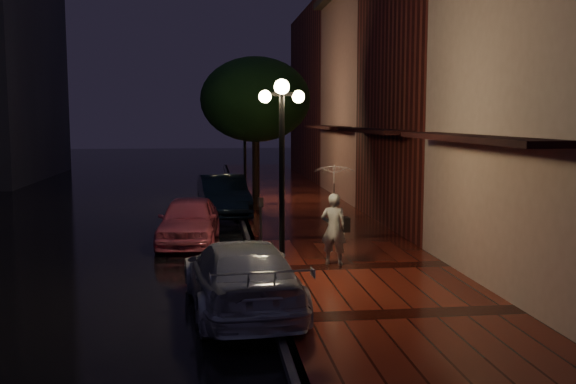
# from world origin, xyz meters

# --- Properties ---
(ground) EXTENTS (120.00, 120.00, 0.00)m
(ground) POSITION_xyz_m (0.00, 0.00, 0.00)
(ground) COLOR black
(ground) RESTS_ON ground
(sidewalk) EXTENTS (4.50, 60.00, 0.15)m
(sidewalk) POSITION_xyz_m (2.25, 0.00, 0.07)
(sidewalk) COLOR #45130C
(sidewalk) RESTS_ON ground
(curb) EXTENTS (0.25, 60.00, 0.15)m
(curb) POSITION_xyz_m (0.00, 0.00, 0.07)
(curb) COLOR #595451
(curb) RESTS_ON ground
(storefront_mid) EXTENTS (5.00, 8.00, 11.00)m
(storefront_mid) POSITION_xyz_m (7.00, 2.00, 5.50)
(storefront_mid) COLOR #511914
(storefront_mid) RESTS_ON ground
(storefront_far) EXTENTS (5.00, 8.00, 9.00)m
(storefront_far) POSITION_xyz_m (7.00, 10.00, 4.50)
(storefront_far) COLOR #8C5951
(storefront_far) RESTS_ON ground
(storefront_extra) EXTENTS (5.00, 12.00, 10.00)m
(storefront_extra) POSITION_xyz_m (7.00, 20.00, 5.00)
(storefront_extra) COLOR #511914
(storefront_extra) RESTS_ON ground
(streetlamp_near) EXTENTS (0.96, 0.36, 4.31)m
(streetlamp_near) POSITION_xyz_m (0.35, -5.00, 2.60)
(streetlamp_near) COLOR black
(streetlamp_near) RESTS_ON sidewalk
(streetlamp_far) EXTENTS (0.96, 0.36, 4.31)m
(streetlamp_far) POSITION_xyz_m (0.35, 9.00, 2.60)
(streetlamp_far) COLOR black
(streetlamp_far) RESTS_ON sidewalk
(street_tree) EXTENTS (4.16, 4.16, 5.80)m
(street_tree) POSITION_xyz_m (0.61, 5.99, 4.24)
(street_tree) COLOR black
(street_tree) RESTS_ON sidewalk
(pink_car) EXTENTS (1.92, 4.18, 1.39)m
(pink_car) POSITION_xyz_m (-1.78, 0.28, 0.69)
(pink_car) COLOR #E15C78
(pink_car) RESTS_ON ground
(navy_car) EXTENTS (2.04, 4.79, 1.54)m
(navy_car) POSITION_xyz_m (-0.68, 5.49, 0.77)
(navy_car) COLOR black
(navy_car) RESTS_ON ground
(silver_car) EXTENTS (2.40, 4.91, 1.38)m
(silver_car) POSITION_xyz_m (-0.60, -6.53, 0.69)
(silver_car) COLOR #B8B7C0
(silver_car) RESTS_ON ground
(woman_with_umbrella) EXTENTS (1.01, 1.03, 2.42)m
(woman_with_umbrella) POSITION_xyz_m (1.77, -3.50, 1.75)
(woman_with_umbrella) COLOR white
(woman_with_umbrella) RESTS_ON sidewalk
(parking_meter) EXTENTS (0.15, 0.12, 1.44)m
(parking_meter) POSITION_xyz_m (0.15, -1.83, 1.02)
(parking_meter) COLOR black
(parking_meter) RESTS_ON sidewalk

